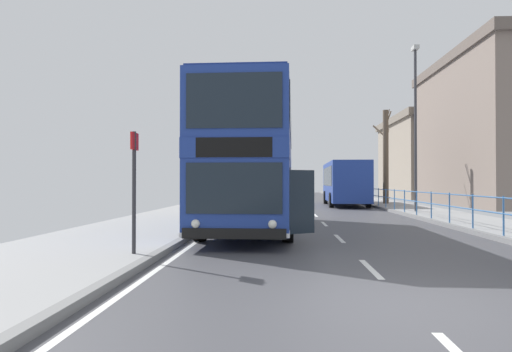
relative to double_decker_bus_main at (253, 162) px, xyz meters
The scene contains 9 objects.
ground 10.14m from the double_decker_bus_main, 79.01° to the right, with size 15.80×140.00×0.20m.
double_decker_bus_main is the anchor object (origin of this frame).
background_bus_far_lane 18.20m from the double_decker_bus_main, 72.87° to the left, with size 2.77×9.46×2.97m.
pedestrian_railing_far_kerb 7.67m from the double_decker_bus_main, 20.76° to the left, with size 0.05×31.81×1.10m.
bus_stop_sign_near 6.74m from the double_decker_bus_main, 108.26° to the right, with size 0.08×0.44×2.53m.
street_lamp_far_side 11.97m from the double_decker_bus_main, 48.02° to the left, with size 0.28×0.60×8.46m.
bare_tree_far_00 19.41m from the double_decker_bus_main, 64.95° to the left, with size 1.33×1.18×6.65m.
background_building_00 25.56m from the double_decker_bus_main, 47.63° to the left, with size 9.09×16.53×10.68m.
background_building_01 39.42m from the double_decker_bus_main, 61.09° to the left, with size 13.53×15.06×8.35m.
Camera 1 is at (-1.66, -6.43, 1.61)m, focal length 33.58 mm.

